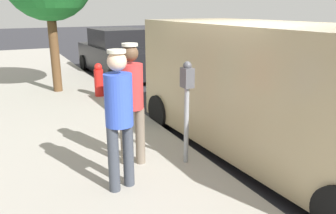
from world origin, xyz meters
TOP-DOWN VIEW (x-y plane):
  - ground_plane at (0.00, 0.00)m, footprint 80.00×80.00m
  - sidewalk_slab at (3.50, 0.00)m, footprint 5.00×32.00m
  - parking_meter_near at (1.35, 0.30)m, footprint 0.14×0.18m
  - pedestrian_in_red at (2.07, -0.02)m, footprint 0.34×0.34m
  - pedestrian_in_blue at (2.45, 0.60)m, footprint 0.35×0.34m
  - parked_van at (-0.15, 0.41)m, footprint 2.30×5.27m
  - parked_sedan_behind at (-0.19, -7.33)m, footprint 2.14×4.49m
  - fire_hydrant at (1.45, -4.14)m, footprint 0.24×0.24m

SIDE VIEW (x-z plane):
  - ground_plane at x=0.00m, z-range 0.00..0.00m
  - sidewalk_slab at x=3.50m, z-range 0.00..0.15m
  - fire_hydrant at x=1.45m, z-range 0.14..1.00m
  - parked_sedan_behind at x=-0.19m, z-range -0.08..1.57m
  - parked_van at x=-0.15m, z-range 0.08..2.23m
  - pedestrian_in_red at x=2.07m, z-range 0.29..2.06m
  - pedestrian_in_blue at x=2.45m, z-range 0.29..2.06m
  - parking_meter_near at x=1.35m, z-range 0.42..1.94m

